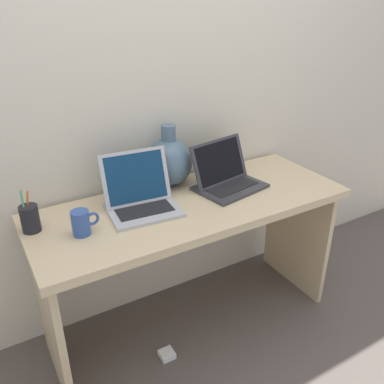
% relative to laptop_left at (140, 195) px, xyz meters
% --- Properties ---
extents(ground_plane, '(6.00, 6.00, 0.00)m').
position_rel_laptop_left_xyz_m(ground_plane, '(0.23, -0.07, -0.80)').
color(ground_plane, '#564C47').
extents(back_wall, '(4.40, 0.04, 2.40)m').
position_rel_laptop_left_xyz_m(back_wall, '(0.23, 0.26, 0.40)').
color(back_wall, beige).
rests_on(back_wall, ground).
extents(desk, '(1.49, 0.57, 0.73)m').
position_rel_laptop_left_xyz_m(desk, '(0.23, -0.07, -0.22)').
color(desk, '#D1B78C').
rests_on(desk, ground).
extents(laptop_left, '(0.33, 0.28, 0.25)m').
position_rel_laptop_left_xyz_m(laptop_left, '(0.00, 0.00, 0.00)').
color(laptop_left, '#B2B2B7').
rests_on(laptop_left, desk).
extents(laptop_right, '(0.37, 0.30, 0.22)m').
position_rel_laptop_left_xyz_m(laptop_right, '(0.46, -0.00, -0.01)').
color(laptop_right, '#333338').
rests_on(laptop_right, desk).
extents(green_vase, '(0.23, 0.23, 0.31)m').
position_rel_laptop_left_xyz_m(green_vase, '(0.23, 0.16, 0.06)').
color(green_vase, slate).
rests_on(green_vase, desk).
extents(coffee_mug, '(0.11, 0.07, 0.10)m').
position_rel_laptop_left_xyz_m(coffee_mug, '(-0.29, -0.09, -0.01)').
color(coffee_mug, '#335199').
rests_on(coffee_mug, desk).
extents(pen_cup, '(0.07, 0.07, 0.18)m').
position_rel_laptop_left_xyz_m(pen_cup, '(-0.46, 0.04, -0.01)').
color(pen_cup, black).
rests_on(pen_cup, desk).
extents(power_brick, '(0.07, 0.07, 0.03)m').
position_rel_laptop_left_xyz_m(power_brick, '(0.00, -0.22, -0.78)').
color(power_brick, white).
rests_on(power_brick, ground).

